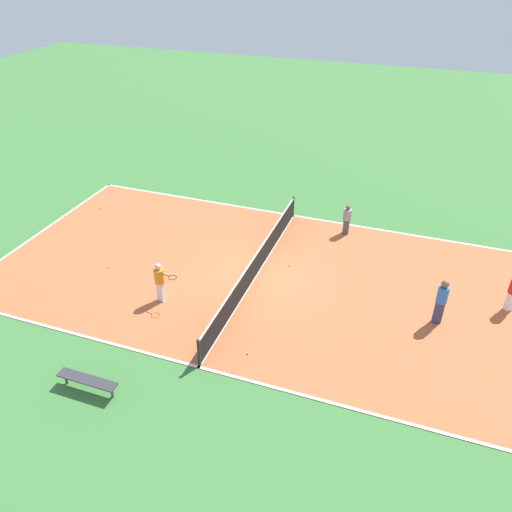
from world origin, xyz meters
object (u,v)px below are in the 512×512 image
tennis_net (256,264)px  player_center_orange (160,280)px  bench (87,380)px  tennis_ball_right_alley (109,267)px  tennis_ball_left_sideline (248,353)px  player_near_blue (442,299)px  tennis_ball_far_baseline (100,208)px  player_baseline_gray (347,218)px  tennis_ball_near_net (289,265)px

tennis_net → player_center_orange: player_center_orange is taller
bench → tennis_ball_right_alley: bearing=118.8°
tennis_ball_left_sideline → player_near_blue: bearing=123.4°
tennis_ball_right_alley → tennis_ball_far_baseline: (-4.25, -3.31, 0.00)m
tennis_ball_right_alley → tennis_net: bearing=104.5°
bench → tennis_ball_right_alley: 6.46m
tennis_net → player_center_orange: (2.64, -2.67, 0.38)m
player_near_blue → player_baseline_gray: player_near_blue is taller
bench → tennis_ball_left_sideline: 4.83m
bench → tennis_ball_near_net: size_ratio=27.51×
tennis_net → player_near_blue: bearing=85.2°
tennis_net → tennis_ball_left_sideline: (4.21, 1.23, -0.48)m
tennis_ball_near_net → tennis_ball_left_sideline: bearing=2.1°
bench → tennis_ball_far_baseline: bench is taller
player_near_blue → tennis_ball_near_net: player_near_blue is taller
tennis_ball_far_baseline → player_baseline_gray: bearing=97.9°
player_baseline_gray → tennis_ball_far_baseline: player_baseline_gray is taller
tennis_ball_near_net → tennis_ball_right_alley: 7.20m
tennis_net → player_baseline_gray: bearing=148.9°
tennis_net → bench: bearing=-20.1°
bench → tennis_ball_right_alley: size_ratio=27.51×
tennis_net → tennis_ball_left_sideline: bearing=16.3°
player_near_blue → tennis_ball_far_baseline: 16.15m
tennis_ball_near_net → tennis_net: bearing=-44.9°
player_near_blue → tennis_ball_right_alley: (0.91, -12.46, -0.96)m
player_baseline_gray → tennis_ball_left_sideline: (8.60, -1.43, -0.74)m
tennis_ball_near_net → bench: bearing=-24.0°
tennis_ball_far_baseline → tennis_net: bearing=72.9°
bench → player_center_orange: player_center_orange is taller
player_near_blue → player_baseline_gray: 6.44m
tennis_net → tennis_ball_left_sideline: size_ratio=152.53×
player_center_orange → tennis_ball_near_net: (-3.68, 3.71, -0.86)m
tennis_ball_right_alley → tennis_ball_far_baseline: 5.39m
player_near_blue → tennis_ball_far_baseline: bearing=-35.6°
tennis_ball_far_baseline → player_near_blue: bearing=78.0°
bench → player_near_blue: (-6.56, 9.35, 0.62)m
tennis_ball_right_alley → player_baseline_gray: bearing=125.1°
tennis_ball_right_alley → player_near_blue: bearing=94.2°
tennis_ball_far_baseline → tennis_ball_left_sideline: bearing=55.7°
player_center_orange → tennis_ball_left_sideline: player_center_orange is taller
tennis_ball_near_net → tennis_ball_right_alley: size_ratio=1.00×
player_baseline_gray → tennis_ball_far_baseline: 11.81m
tennis_net → tennis_ball_far_baseline: bearing=-107.1°
tennis_ball_right_alley → tennis_ball_left_sideline: same height
player_near_blue → player_baseline_gray: bearing=-74.1°
player_baseline_gray → player_near_blue: bearing=-51.0°
player_baseline_gray → tennis_ball_right_alley: 10.24m
player_baseline_gray → tennis_ball_near_net: size_ratio=20.31×
player_near_blue → player_center_orange: player_near_blue is taller
player_near_blue → tennis_ball_near_net: (-1.61, -5.71, -0.96)m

